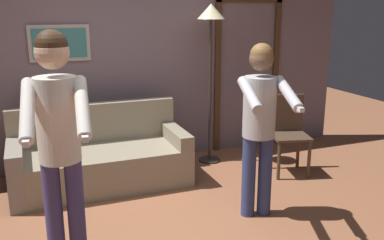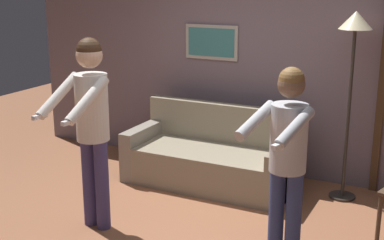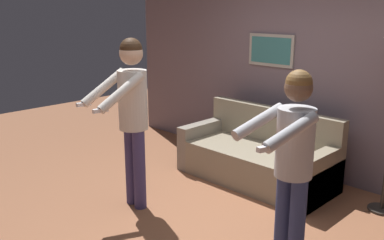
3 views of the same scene
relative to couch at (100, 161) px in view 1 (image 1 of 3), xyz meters
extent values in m
plane|color=#955B3D|center=(0.34, -1.27, -0.28)|extent=(12.00, 12.00, 0.00)
cube|color=slate|center=(0.34, 0.66, 1.02)|extent=(6.40, 0.06, 2.60)
cube|color=#B7B2A8|center=(-0.29, 0.61, 1.26)|extent=(0.69, 0.02, 0.42)
cube|color=teal|center=(-0.29, 0.60, 1.26)|extent=(0.61, 0.01, 0.34)
cube|color=#4C331E|center=(1.71, 0.61, 0.74)|extent=(0.08, 0.04, 2.04)
cube|color=#4C331E|center=(2.61, 0.61, 0.74)|extent=(0.08, 0.04, 2.04)
cube|color=gray|center=(0.00, -0.04, -0.07)|extent=(1.90, 0.85, 0.42)
cube|color=gray|center=(0.00, 0.31, 0.37)|extent=(1.90, 0.14, 0.45)
cube|color=gray|center=(-0.87, -0.05, 0.01)|extent=(0.16, 0.85, 0.58)
cube|color=gray|center=(0.87, -0.04, 0.01)|extent=(0.16, 0.85, 0.58)
cylinder|color=#332D28|center=(1.44, 0.25, -0.27)|extent=(0.28, 0.28, 0.02)
cylinder|color=#332D28|center=(1.44, 0.25, 0.64)|extent=(0.04, 0.04, 1.78)
cone|color=#F9EAB7|center=(1.44, 0.25, 1.61)|extent=(0.33, 0.33, 0.18)
cylinder|color=#433B72|center=(-0.59, -1.49, 0.15)|extent=(0.13, 0.13, 0.86)
cylinder|color=#433B72|center=(-0.43, -1.50, 0.15)|extent=(0.13, 0.13, 0.86)
cylinder|color=silver|center=(-0.51, -1.49, 0.89)|extent=(0.30, 0.30, 0.61)
sphere|color=#D8AD8E|center=(-0.51, -1.49, 1.36)|extent=(0.24, 0.24, 0.24)
sphere|color=#382314|center=(-0.51, -1.49, 1.41)|extent=(0.23, 0.23, 0.23)
cylinder|color=silver|center=(-0.70, -1.71, 1.02)|extent=(0.14, 0.51, 0.36)
cube|color=white|center=(-0.72, -1.94, 0.88)|extent=(0.05, 0.15, 0.04)
cylinder|color=silver|center=(-0.36, -1.74, 1.02)|extent=(0.14, 0.51, 0.36)
cube|color=white|center=(-0.38, -1.97, 0.88)|extent=(0.05, 0.15, 0.04)
cylinder|color=navy|center=(1.18, -1.26, 0.11)|extent=(0.13, 0.13, 0.78)
cylinder|color=navy|center=(1.34, -1.29, 0.11)|extent=(0.13, 0.13, 0.78)
cylinder|color=#B2B2B7|center=(1.26, -1.28, 0.78)|extent=(0.30, 0.30, 0.56)
sphere|color=brown|center=(1.26, -1.28, 1.22)|extent=(0.22, 0.22, 0.22)
sphere|color=brown|center=(1.26, -1.28, 1.26)|extent=(0.20, 0.20, 0.20)
cylinder|color=#B2B2B7|center=(1.05, -1.47, 0.95)|extent=(0.19, 0.50, 0.24)
cylinder|color=#B2B2B7|center=(1.38, -1.54, 0.95)|extent=(0.19, 0.50, 0.24)
cube|color=white|center=(1.33, -1.76, 0.87)|extent=(0.07, 0.16, 0.04)
cylinder|color=#4C3828|center=(1.93, -0.62, -0.05)|extent=(0.04, 0.04, 0.45)
cylinder|color=#4C3828|center=(2.28, -0.71, -0.05)|extent=(0.04, 0.04, 0.45)
cylinder|color=#4C3828|center=(2.02, -0.27, -0.05)|extent=(0.04, 0.04, 0.45)
cylinder|color=#4C3828|center=(2.37, -0.36, -0.05)|extent=(0.04, 0.04, 0.45)
cube|color=#4C3828|center=(2.15, -0.49, 0.19)|extent=(0.51, 0.51, 0.03)
cube|color=#4C3828|center=(2.20, -0.31, 0.43)|extent=(0.42, 0.14, 0.45)
camera|label=1|loc=(-0.68, -4.56, 1.66)|focal=40.00mm
camera|label=2|loc=(2.41, -5.26, 2.04)|focal=50.00mm
camera|label=3|loc=(2.93, -4.10, 1.82)|focal=40.00mm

